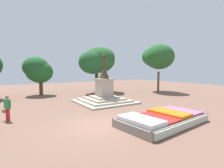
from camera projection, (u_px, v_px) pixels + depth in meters
name	position (u px, v px, depth m)	size (l,w,h in m)	color
ground_plane	(98.00, 126.00, 10.68)	(70.88, 70.88, 0.00)	brown
flower_planter	(163.00, 119.00, 11.09)	(6.16, 3.67, 0.72)	#38281C
statue_monument	(104.00, 94.00, 18.27)	(5.50, 5.50, 5.00)	#B3A995
pedestrian_with_handbag	(7.00, 107.00, 11.67)	(0.55, 0.59, 1.73)	red
park_tree_behind_statue	(98.00, 60.00, 26.01)	(6.11, 5.03, 6.82)	#4C3823
park_tree_far_right	(158.00, 57.00, 26.71)	(4.56, 5.60, 7.21)	brown
park_tree_street_side	(38.00, 70.00, 23.15)	(3.74, 3.66, 5.14)	#4C3823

